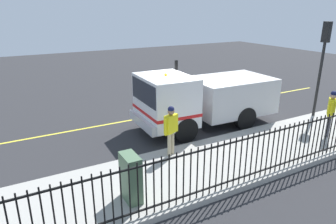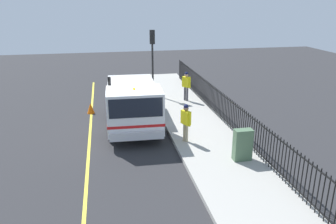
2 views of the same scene
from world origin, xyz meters
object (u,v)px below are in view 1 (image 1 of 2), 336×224
Objects in this scene: pedestrian_distant at (331,109)px; traffic_cone at (217,99)px; utility_cabinet at (131,178)px; traffic_light_near at (324,51)px; worker_standing at (171,126)px; work_truck at (199,97)px.

pedestrian_distant reaches higher than traffic_cone.
utility_cabinet is at bearing -50.99° from traffic_cone.
traffic_cone is at bearing 31.70° from traffic_light_near.
traffic_light_near is 10.20m from utility_cabinet.
pedestrian_distant is 5.84m from traffic_cone.
pedestrian_distant is at bearing -36.24° from worker_standing.
work_truck is at bearing -82.91° from pedestrian_distant.
pedestrian_distant reaches higher than worker_standing.
worker_standing is at bearing -51.61° from pedestrian_distant.
work_truck is 3.23m from worker_standing.
pedestrian_distant is at bearing -133.40° from work_truck.
worker_standing is 0.95× the size of pedestrian_distant.
traffic_cone is at bearing -48.82° from work_truck.
traffic_light_near reaches higher than pedestrian_distant.
worker_standing is 6.70m from traffic_cone.
traffic_cone is (-2.15, 2.65, -1.03)m from work_truck.
traffic_light_near is at bearing -19.90° from worker_standing.
utility_cabinet is (1.99, -9.74, -2.30)m from traffic_light_near.
traffic_cone is (-5.90, 7.28, -0.50)m from utility_cabinet.
work_truck is at bearing -50.98° from traffic_cone.
traffic_light_near is 6.90× the size of traffic_cone.
pedestrian_distant is 3.04m from traffic_light_near.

